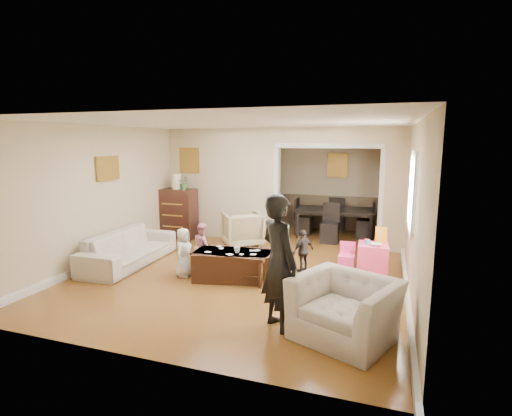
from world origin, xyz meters
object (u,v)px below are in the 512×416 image
(sofa, at_px, (129,248))
(adult_person, at_px, (279,262))
(child_toddler, at_px, (303,251))
(table_lamp, at_px, (177,182))
(cyan_cup, at_px, (368,242))
(coffee_table, at_px, (233,265))
(armchair_back, at_px, (242,229))
(armchair_front, at_px, (345,309))
(child_kneel_b, at_px, (203,246))
(dresser, at_px, (178,214))
(dining_table, at_px, (334,223))
(child_kneel_a, at_px, (183,252))
(play_table, at_px, (373,257))
(coffee_cup, at_px, (237,250))

(sofa, height_order, adult_person, adult_person)
(child_toddler, bearing_deg, table_lamp, -77.17)
(cyan_cup, bearing_deg, table_lamp, 165.85)
(sofa, height_order, cyan_cup, sofa)
(coffee_table, bearing_deg, armchair_back, 106.38)
(coffee_table, relative_size, child_toddler, 1.67)
(armchair_back, bearing_deg, armchair_front, 90.72)
(sofa, xyz_separation_m, coffee_table, (2.17, -0.12, -0.07))
(sofa, relative_size, table_lamp, 5.96)
(adult_person, bearing_deg, child_toddler, -45.16)
(child_kneel_b, bearing_deg, dresser, 6.74)
(dining_table, bearing_deg, child_kneel_a, -125.36)
(armchair_back, relative_size, adult_person, 0.49)
(table_lamp, distance_m, child_toddler, 3.84)
(play_table, distance_m, child_kneel_b, 3.06)
(table_lamp, bearing_deg, coffee_cup, -43.49)
(dresser, distance_m, dining_table, 3.79)
(dresser, relative_size, table_lamp, 3.29)
(coffee_table, height_order, child_kneel_b, child_kneel_b)
(child_kneel_b, bearing_deg, adult_person, -165.74)
(child_kneel_b, bearing_deg, coffee_table, -146.31)
(table_lamp, relative_size, dining_table, 0.19)
(cyan_cup, bearing_deg, child_toddler, -160.15)
(coffee_cup, distance_m, cyan_cup, 2.35)
(cyan_cup, bearing_deg, child_kneel_a, -156.59)
(dresser, bearing_deg, armchair_back, -6.65)
(dining_table, height_order, child_kneel_b, child_kneel_b)
(play_table, distance_m, child_toddler, 1.26)
(coffee_cup, xyz_separation_m, adult_person, (1.10, -1.40, 0.32))
(dining_table, bearing_deg, child_toddler, -99.77)
(child_kneel_a, bearing_deg, dining_table, -31.68)
(armchair_back, bearing_deg, sofa, 15.22)
(play_table, xyz_separation_m, cyan_cup, (-0.10, -0.05, 0.29))
(dresser, height_order, child_toddler, dresser)
(coffee_cup, bearing_deg, table_lamp, 136.51)
(dining_table, height_order, adult_person, adult_person)
(armchair_back, xyz_separation_m, table_lamp, (-1.73, 0.20, 0.98))
(sofa, xyz_separation_m, adult_person, (3.37, -1.58, 0.54))
(child_toddler, bearing_deg, dining_table, -146.09)
(dresser, bearing_deg, child_kneel_a, -58.34)
(dining_table, distance_m, child_toddler, 2.87)
(adult_person, bearing_deg, cyan_cup, -68.73)
(table_lamp, relative_size, cyan_cup, 4.50)
(sofa, distance_m, dining_table, 4.85)
(dresser, bearing_deg, sofa, -85.42)
(armchair_front, distance_m, coffee_cup, 2.39)
(adult_person, bearing_deg, armchair_front, -140.16)
(armchair_front, bearing_deg, adult_person, -158.27)
(armchair_back, relative_size, cyan_cup, 10.47)
(armchair_back, distance_m, coffee_table, 2.15)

